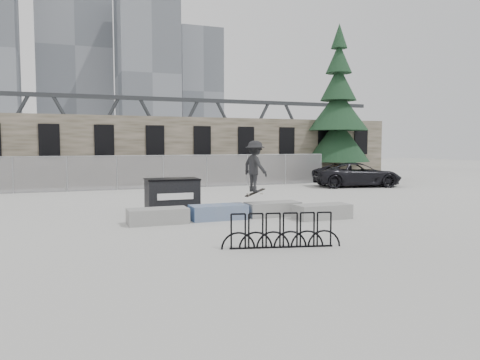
# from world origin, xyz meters

# --- Properties ---
(ground) EXTENTS (120.00, 120.00, 0.00)m
(ground) POSITION_xyz_m (0.00, 0.00, 0.00)
(ground) COLOR beige
(ground) RESTS_ON ground
(stone_wall) EXTENTS (36.00, 2.58, 4.50)m
(stone_wall) POSITION_xyz_m (0.00, 16.24, 2.26)
(stone_wall) COLOR brown
(stone_wall) RESTS_ON ground
(chainlink_fence) EXTENTS (22.06, 0.06, 2.02)m
(chainlink_fence) POSITION_xyz_m (-0.00, 12.50, 1.04)
(chainlink_fence) COLOR gray
(chainlink_fence) RESTS_ON ground
(planter_far_left) EXTENTS (2.00, 0.90, 0.52)m
(planter_far_left) POSITION_xyz_m (-2.85, -0.06, 0.28)
(planter_far_left) COLOR #969794
(planter_far_left) RESTS_ON ground
(planter_center_left) EXTENTS (2.00, 0.90, 0.52)m
(planter_center_left) POSITION_xyz_m (-0.66, 0.07, 0.28)
(planter_center_left) COLOR #2F518E
(planter_center_left) RESTS_ON ground
(planter_center_right) EXTENTS (2.00, 0.90, 0.52)m
(planter_center_right) POSITION_xyz_m (1.48, 0.09, 0.28)
(planter_center_right) COLOR #969794
(planter_center_right) RESTS_ON ground
(planter_offset) EXTENTS (2.00, 0.90, 0.52)m
(planter_offset) POSITION_xyz_m (2.87, -1.14, 0.28)
(planter_offset) COLOR #969794
(planter_offset) RESTS_ON ground
(dumpster) EXTENTS (2.05, 1.27, 1.34)m
(dumpster) POSITION_xyz_m (-1.80, 2.34, 0.68)
(dumpster) COLOR black
(dumpster) RESTS_ON ground
(bike_rack) EXTENTS (3.06, 0.79, 0.90)m
(bike_rack) POSITION_xyz_m (-0.60, -4.87, 0.44)
(bike_rack) COLOR black
(bike_rack) RESTS_ON ground
(spruce_tree) EXTENTS (4.70, 4.70, 11.50)m
(spruce_tree) POSITION_xyz_m (13.51, 14.37, 4.72)
(spruce_tree) COLOR #38281E
(spruce_tree) RESTS_ON ground
(skyline_towers) EXTENTS (58.00, 28.00, 48.00)m
(skyline_towers) POSITION_xyz_m (-1.01, 93.81, 20.79)
(skyline_towers) COLOR slate
(skyline_towers) RESTS_ON ground
(truss_bridge) EXTENTS (70.00, 3.00, 9.80)m
(truss_bridge) POSITION_xyz_m (10.00, 55.00, 4.13)
(truss_bridge) COLOR #2D3033
(truss_bridge) RESTS_ON ground
(suv) EXTENTS (5.88, 3.62, 1.52)m
(suv) POSITION_xyz_m (11.67, 9.24, 0.76)
(suv) COLOR black
(suv) RESTS_ON ground
(skateboarder) EXTENTS (0.97, 1.34, 2.03)m
(skateboarder) POSITION_xyz_m (0.75, 0.07, 1.86)
(skateboarder) COLOR black
(skateboarder) RESTS_ON ground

